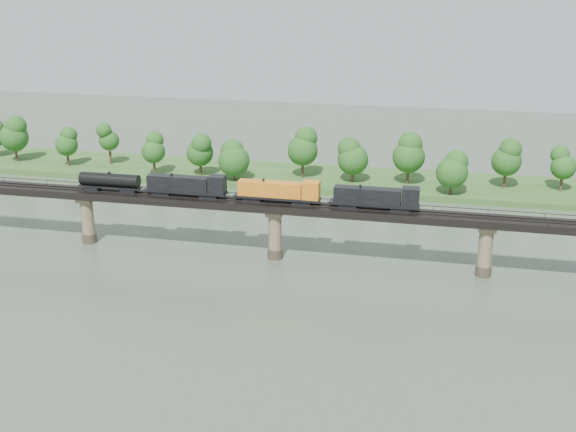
# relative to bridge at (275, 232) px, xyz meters

# --- Properties ---
(ground) EXTENTS (400.00, 400.00, 0.00)m
(ground) POSITION_rel_bridge_xyz_m (0.00, -30.00, -5.46)
(ground) COLOR #3A4839
(ground) RESTS_ON ground
(far_bank) EXTENTS (300.00, 24.00, 1.60)m
(far_bank) POSITION_rel_bridge_xyz_m (0.00, 55.00, -4.66)
(far_bank) COLOR #2D5321
(far_bank) RESTS_ON ground
(bridge) EXTENTS (236.00, 30.00, 11.50)m
(bridge) POSITION_rel_bridge_xyz_m (0.00, 0.00, 0.00)
(bridge) COLOR #473A2D
(bridge) RESTS_ON ground
(bridge_superstructure) EXTENTS (220.00, 4.90, 0.75)m
(bridge_superstructure) POSITION_rel_bridge_xyz_m (0.00, 0.00, 6.33)
(bridge_superstructure) COLOR black
(bridge_superstructure) RESTS_ON bridge
(far_treeline) EXTENTS (289.06, 17.54, 13.60)m
(far_treeline) POSITION_rel_bridge_xyz_m (-8.21, 50.52, 3.37)
(far_treeline) COLOR #382619
(far_treeline) RESTS_ON far_bank
(freight_train) EXTENTS (68.58, 2.67, 4.72)m
(freight_train) POSITION_rel_bridge_xyz_m (-5.64, -0.00, 8.30)
(freight_train) COLOR black
(freight_train) RESTS_ON bridge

